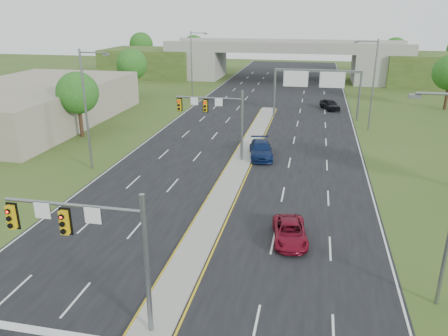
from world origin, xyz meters
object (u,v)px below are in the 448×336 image
at_px(car_far_c, 330,104).
at_px(sign_gantry, 316,80).
at_px(signal_mast_far, 219,114).
at_px(signal_mast_near, 96,238).
at_px(car_far_a, 290,232).
at_px(overpass, 285,63).
at_px(car_far_b, 261,150).

bearing_deg(car_far_c, sign_gantry, -131.73).
bearing_deg(sign_gantry, signal_mast_far, -114.11).
distance_m(signal_mast_near, car_far_c, 52.78).
bearing_deg(car_far_a, signal_mast_far, 110.16).
bearing_deg(sign_gantry, car_far_a, -91.58).
bearing_deg(signal_mast_near, sign_gantry, 78.75).
relative_size(overpass, car_far_c, 17.69).
bearing_deg(signal_mast_far, car_far_b, 23.43).
relative_size(signal_mast_near, car_far_a, 1.55).
xyz_separation_m(sign_gantry, car_far_b, (-4.98, -18.27, -4.43)).
bearing_deg(overpass, car_far_b, -88.17).
bearing_deg(car_far_c, overpass, 85.40).
xyz_separation_m(signal_mast_near, signal_mast_far, (0.00, 25.00, 0.00)).
distance_m(sign_gantry, car_far_a, 35.28).
bearing_deg(car_far_b, signal_mast_near, -109.10).
bearing_deg(sign_gantry, signal_mast_near, -101.25).
bearing_deg(signal_mast_far, signal_mast_near, -90.00).
xyz_separation_m(signal_mast_near, car_far_b, (3.97, 26.72, -3.92)).
relative_size(signal_mast_far, car_far_b, 1.29).
bearing_deg(car_far_c, signal_mast_far, -135.07).
bearing_deg(signal_mast_far, car_far_c, 66.93).
xyz_separation_m(signal_mast_near, car_far_a, (7.98, 10.02, -4.08)).
bearing_deg(car_far_a, car_far_c, 77.59).
xyz_separation_m(car_far_a, car_far_c, (3.27, 41.39, 0.14)).
bearing_deg(car_far_c, signal_mast_near, -124.35).
bearing_deg(overpass, signal_mast_far, -92.35).
height_order(signal_mast_far, sign_gantry, signal_mast_far).
bearing_deg(signal_mast_near, car_far_a, 51.46).
xyz_separation_m(signal_mast_far, car_far_b, (3.97, 1.72, -3.92)).
bearing_deg(sign_gantry, overpass, 100.79).
xyz_separation_m(sign_gantry, car_far_a, (-0.96, -34.97, -4.59)).
relative_size(signal_mast_near, signal_mast_far, 1.00).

